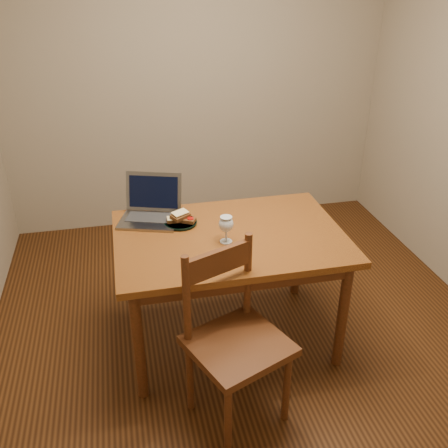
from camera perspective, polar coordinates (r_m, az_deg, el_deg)
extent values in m
cube|color=black|center=(3.36, 1.95, -11.41)|extent=(3.20, 3.20, 0.02)
cube|color=gray|center=(4.26, -3.30, 16.75)|extent=(3.20, 0.02, 2.60)
cube|color=gray|center=(1.39, 19.53, -10.06)|extent=(3.20, 0.02, 2.60)
cube|color=#52220D|center=(2.85, 0.65, -1.55)|extent=(1.30, 0.90, 0.04)
cylinder|color=#3A210C|center=(2.70, -9.73, -13.48)|extent=(0.06, 0.06, 0.70)
cylinder|color=#3A210C|center=(2.93, 13.39, -10.13)|extent=(0.06, 0.06, 0.70)
cylinder|color=#3A210C|center=(3.30, -10.59, -5.08)|extent=(0.06, 0.06, 0.70)
cylinder|color=#3A210C|center=(3.49, 8.41, -2.92)|extent=(0.06, 0.06, 0.70)
cube|color=#3A210C|center=(2.50, 1.64, -13.73)|extent=(0.58, 0.57, 0.04)
cube|color=#3A210C|center=(2.38, -0.68, -4.35)|extent=(0.35, 0.17, 0.13)
cylinder|color=black|center=(2.96, -4.98, 0.14)|extent=(0.20, 0.20, 0.02)
cube|color=slate|center=(3.00, -8.57, 0.34)|extent=(0.40, 0.33, 0.02)
cube|color=slate|center=(3.08, -8.04, 3.70)|extent=(0.35, 0.18, 0.23)
cube|color=black|center=(3.08, -8.04, 3.70)|extent=(0.30, 0.14, 0.19)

